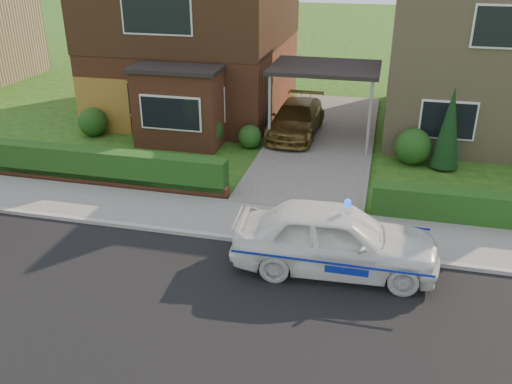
% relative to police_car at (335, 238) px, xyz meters
% --- Properties ---
extents(ground, '(120.00, 120.00, 0.00)m').
position_rel_police_car_xyz_m(ground, '(-1.36, -2.40, -0.77)').
color(ground, '#1D4913').
rests_on(ground, ground).
extents(road, '(60.00, 6.00, 0.02)m').
position_rel_police_car_xyz_m(road, '(-1.36, -2.40, -0.77)').
color(road, black).
rests_on(road, ground).
extents(kerb, '(60.00, 0.16, 0.12)m').
position_rel_police_car_xyz_m(kerb, '(-1.36, 0.65, -0.71)').
color(kerb, '#9E9993').
rests_on(kerb, ground).
extents(sidewalk, '(60.00, 2.00, 0.10)m').
position_rel_police_car_xyz_m(sidewalk, '(-1.36, 1.70, -0.72)').
color(sidewalk, slate).
rests_on(sidewalk, ground).
extents(driveway, '(3.80, 12.00, 0.12)m').
position_rel_police_car_xyz_m(driveway, '(-1.36, 8.60, -0.71)').
color(driveway, '#666059').
rests_on(driveway, ground).
extents(house_left, '(7.50, 9.53, 7.25)m').
position_rel_police_car_xyz_m(house_left, '(-7.14, 11.50, 3.04)').
color(house_left, brown).
rests_on(house_left, ground).
extents(house_right, '(7.50, 8.06, 7.25)m').
position_rel_police_car_xyz_m(house_right, '(4.44, 11.59, 2.89)').
color(house_right, '#9C875F').
rests_on(house_right, ground).
extents(carport_link, '(3.80, 3.00, 2.77)m').
position_rel_police_car_xyz_m(carport_link, '(-1.36, 8.55, 1.88)').
color(carport_link, black).
rests_on(carport_link, ground).
extents(garage_door, '(2.20, 0.10, 2.10)m').
position_rel_police_car_xyz_m(garage_door, '(-9.61, 7.56, 0.28)').
color(garage_door, olive).
rests_on(garage_door, ground).
extents(dwarf_wall, '(7.70, 0.25, 0.36)m').
position_rel_police_car_xyz_m(dwarf_wall, '(-7.16, 2.90, -0.59)').
color(dwarf_wall, brown).
rests_on(dwarf_wall, ground).
extents(hedge_left, '(7.50, 0.55, 0.90)m').
position_rel_police_car_xyz_m(hedge_left, '(-7.16, 3.05, -0.77)').
color(hedge_left, '#133D13').
rests_on(hedge_left, ground).
extents(shrub_left_far, '(1.08, 1.08, 1.08)m').
position_rel_police_car_xyz_m(shrub_left_far, '(-9.86, 7.10, -0.23)').
color(shrub_left_far, '#133D13').
rests_on(shrub_left_far, ground).
extents(shrub_left_mid, '(1.32, 1.32, 1.32)m').
position_rel_police_car_xyz_m(shrub_left_mid, '(-5.36, 6.90, -0.11)').
color(shrub_left_mid, '#133D13').
rests_on(shrub_left_mid, ground).
extents(shrub_left_near, '(0.84, 0.84, 0.84)m').
position_rel_police_car_xyz_m(shrub_left_near, '(-3.76, 7.20, -0.35)').
color(shrub_left_near, '#133D13').
rests_on(shrub_left_near, ground).
extents(shrub_right_near, '(1.20, 1.20, 1.20)m').
position_rel_police_car_xyz_m(shrub_right_near, '(1.84, 7.00, -0.17)').
color(shrub_right_near, '#133D13').
rests_on(shrub_right_near, ground).
extents(conifer_a, '(0.90, 0.90, 2.60)m').
position_rel_police_car_xyz_m(conifer_a, '(2.84, 6.80, 0.53)').
color(conifer_a, black).
rests_on(conifer_a, ground).
extents(police_car, '(4.18, 4.64, 1.71)m').
position_rel_police_car_xyz_m(police_car, '(0.00, 0.00, 0.00)').
color(police_car, silver).
rests_on(police_car, ground).
extents(driveway_car, '(1.80, 4.21, 1.21)m').
position_rel_police_car_xyz_m(driveway_car, '(-2.36, 8.72, -0.05)').
color(driveway_car, brown).
rests_on(driveway_car, driveway).
extents(potted_plant_a, '(0.44, 0.31, 0.81)m').
position_rel_police_car_xyz_m(potted_plant_a, '(-9.71, 3.60, -0.37)').
color(potted_plant_a, gray).
rests_on(potted_plant_a, ground).
extents(potted_plant_b, '(0.55, 0.51, 0.80)m').
position_rel_police_car_xyz_m(potted_plant_b, '(-5.93, 6.60, -0.38)').
color(potted_plant_b, gray).
rests_on(potted_plant_b, ground).
extents(potted_plant_c, '(0.53, 0.53, 0.78)m').
position_rel_police_car_xyz_m(potted_plant_c, '(-3.86, 3.60, -0.38)').
color(potted_plant_c, gray).
rests_on(potted_plant_c, ground).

